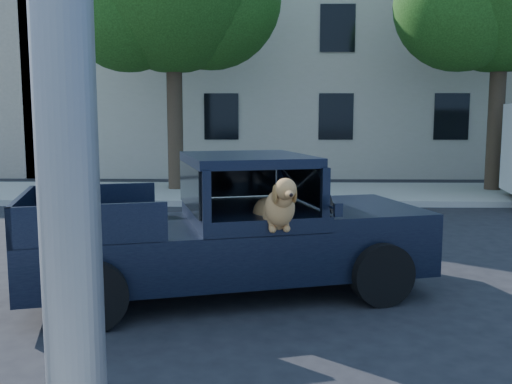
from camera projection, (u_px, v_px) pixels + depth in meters
ground at (383, 302)px, 6.78m from camera, size 120.00×120.00×0.00m
far_sidewalk at (317, 193)px, 15.88m from camera, size 60.00×4.00×0.15m
lane_stripes at (458, 241)px, 10.10m from camera, size 21.60×0.14×0.01m
building_main at (379, 58)px, 22.48m from camera, size 26.00×6.00×9.00m
pickup_truck at (223, 247)px, 7.07m from camera, size 5.14×3.12×1.73m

